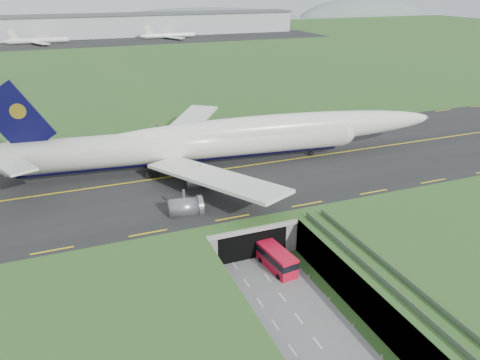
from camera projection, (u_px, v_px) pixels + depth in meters
name	position (u px, v px, depth m)	size (l,w,h in m)	color
ground	(273.00, 287.00, 70.05)	(900.00, 900.00, 0.00)	#2D5722
airfield_deck	(274.00, 270.00, 68.88)	(800.00, 800.00, 6.00)	gray
trench_road	(297.00, 317.00, 63.59)	(12.00, 75.00, 0.20)	slate
taxiway	(206.00, 172.00, 95.93)	(800.00, 44.00, 0.18)	black
tunnel_portal	(234.00, 218.00, 83.06)	(17.00, 22.30, 6.00)	gray
guideway	(428.00, 319.00, 55.30)	(3.00, 53.00, 7.05)	#A8A8A3
jumbo_jet	(221.00, 140.00, 97.65)	(98.58, 62.41, 20.76)	silver
shuttle_tram	(277.00, 259.00, 73.64)	(4.00, 8.34, 3.26)	red
cargo_terminal	(88.00, 26.00, 320.92)	(320.00, 67.00, 15.60)	#B2B2B2
distant_hills	(147.00, 32.00, 461.51)	(700.00, 91.00, 60.00)	slate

